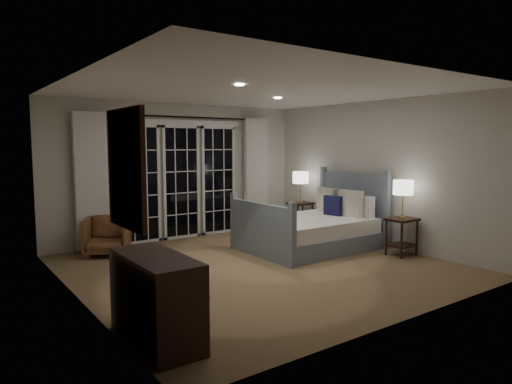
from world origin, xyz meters
TOP-DOWN VIEW (x-y plane):
  - floor at (0.00, 0.00)m, footprint 5.00×5.00m
  - ceiling at (0.00, 0.00)m, footprint 5.00×5.00m
  - wall_left at (-2.50, 0.00)m, footprint 0.02×5.00m
  - wall_right at (2.50, 0.00)m, footprint 0.02×5.00m
  - wall_back at (0.00, 2.50)m, footprint 5.00×0.02m
  - wall_front at (0.00, -2.50)m, footprint 5.00×0.02m
  - french_doors at (0.00, 2.46)m, footprint 2.50×0.04m
  - curtain_rod at (0.00, 2.40)m, footprint 3.50×0.03m
  - curtain_left at (-1.65, 2.38)m, footprint 0.55×0.10m
  - curtain_right at (1.65, 2.38)m, footprint 0.55×0.10m
  - downlight_a at (0.80, 0.60)m, footprint 0.12×0.12m
  - downlight_b at (-0.60, -0.40)m, footprint 0.12×0.12m
  - bed at (1.42, 0.41)m, footprint 2.12×1.51m
  - nightstand_left at (2.21, -0.79)m, footprint 0.46×0.37m
  - nightstand_right at (2.19, 1.62)m, footprint 0.46×0.37m
  - lamp_left at (2.21, -0.79)m, footprint 0.31×0.31m
  - lamp_right at (2.19, 1.62)m, footprint 0.32×0.32m
  - armchair at (-1.56, 1.96)m, footprint 0.90×0.91m
  - dresser at (-2.23, -1.51)m, footprint 0.47×1.10m
  - mirror at (-2.47, -1.51)m, footprint 0.05×0.85m

SIDE VIEW (x-z plane):
  - floor at x=0.00m, z-range 0.00..0.00m
  - armchair at x=-1.56m, z-range 0.00..0.62m
  - bed at x=1.42m, z-range -0.30..0.93m
  - nightstand_left at x=2.21m, z-range 0.09..0.69m
  - nightstand_right at x=2.19m, z-range 0.09..0.69m
  - dresser at x=-2.23m, z-range 0.00..0.78m
  - lamp_left at x=2.21m, z-range 0.77..1.37m
  - french_doors at x=0.00m, z-range -0.01..2.19m
  - lamp_right at x=2.19m, z-range 0.78..1.40m
  - curtain_left at x=-1.65m, z-range 0.02..2.27m
  - curtain_right at x=1.65m, z-range 0.02..2.27m
  - wall_left at x=-2.50m, z-range 0.00..2.50m
  - wall_right at x=2.50m, z-range 0.00..2.50m
  - wall_back at x=0.00m, z-range 0.00..2.50m
  - wall_front at x=0.00m, z-range 0.00..2.50m
  - mirror at x=-2.47m, z-range 1.05..2.05m
  - curtain_rod at x=0.00m, z-range 2.23..2.27m
  - downlight_a at x=0.80m, z-range 2.48..2.50m
  - downlight_b at x=-0.60m, z-range 2.48..2.50m
  - ceiling at x=0.00m, z-range 2.50..2.50m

